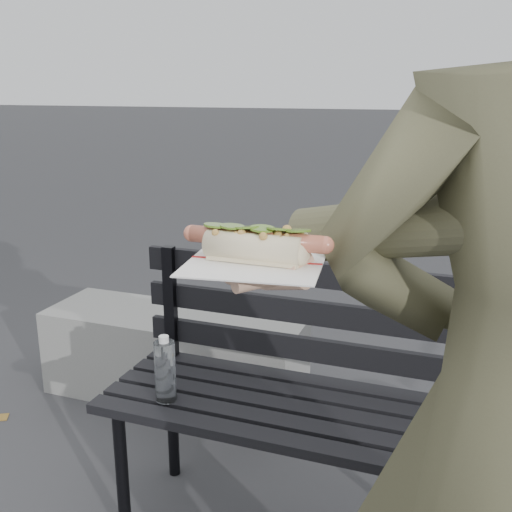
{
  "coord_description": "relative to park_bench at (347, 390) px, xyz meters",
  "views": [
    {
      "loc": [
        0.24,
        -0.73,
        1.4
      ],
      "look_at": [
        -0.04,
        0.04,
        1.17
      ],
      "focal_mm": 42.0,
      "sensor_mm": 36.0,
      "label": 1
    }
  ],
  "objects": [
    {
      "name": "park_bench",
      "position": [
        0.0,
        0.0,
        0.0
      ],
      "size": [
        1.5,
        0.44,
        0.88
      ],
      "color": "black",
      "rests_on": "ground"
    },
    {
      "name": "held_hotdog",
      "position": [
        0.21,
        -0.78,
        0.68
      ],
      "size": [
        0.63,
        0.32,
        0.2
      ],
      "color": "brown"
    },
    {
      "name": "concrete_block",
      "position": [
        -0.93,
        0.64,
        -0.32
      ],
      "size": [
        1.2,
        0.4,
        0.4
      ],
      "primitive_type": "cube",
      "color": "slate",
      "rests_on": "ground"
    }
  ]
}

